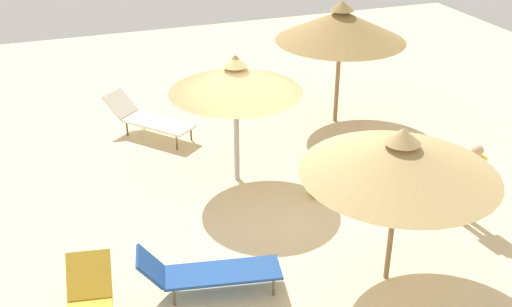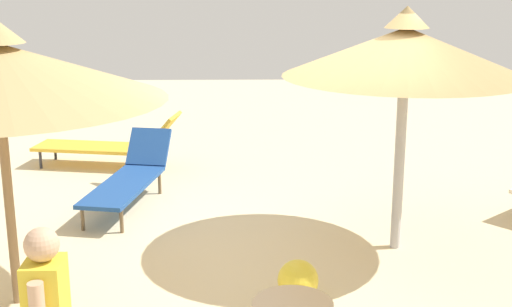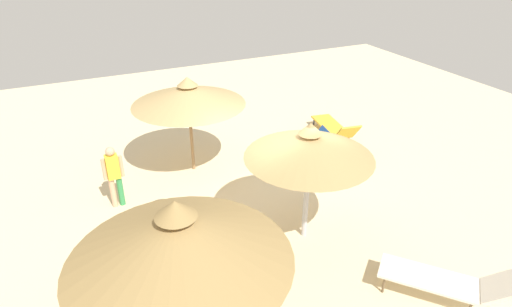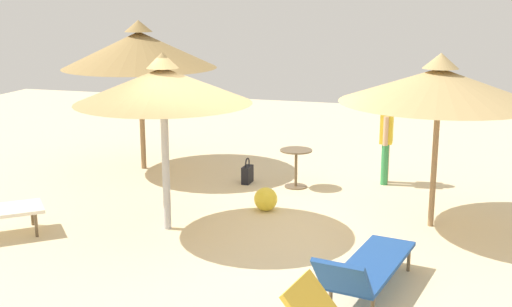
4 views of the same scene
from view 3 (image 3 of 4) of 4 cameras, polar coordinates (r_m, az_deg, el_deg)
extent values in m
cube|color=beige|center=(10.04, 2.47, -7.70)|extent=(24.00, 24.00, 0.10)
cylinder|color=olive|center=(11.23, -8.59, 3.05)|extent=(0.08, 0.08, 2.27)
cone|color=tan|center=(10.87, -8.95, 7.68)|extent=(2.84, 2.84, 0.49)
cone|color=tan|center=(10.76, -9.08, 9.41)|extent=(0.51, 0.51, 0.22)
cylinder|color=#B2B2B7|center=(8.69, 6.70, -4.85)|extent=(0.11, 0.11, 2.22)
cone|color=tan|center=(8.20, 7.08, 1.07)|extent=(2.51, 2.51, 0.50)
cone|color=tan|center=(8.05, 7.23, 3.30)|extent=(0.45, 0.45, 0.22)
cylinder|color=olive|center=(6.36, -9.31, -19.26)|extent=(0.10, 0.10, 2.30)
cone|color=#997A47|center=(5.56, -10.23, -10.95)|extent=(2.94, 2.94, 0.69)
cone|color=#997A47|center=(5.30, -10.63, -7.18)|extent=(0.53, 0.53, 0.22)
cube|color=gold|center=(13.61, 9.88, 3.60)|extent=(1.83, 0.92, 0.05)
cylinder|color=#2D2D33|center=(14.19, 7.65, 4.09)|extent=(0.04, 0.04, 0.27)
cylinder|color=#2D2D33|center=(14.39, 9.58, 4.29)|extent=(0.04, 0.04, 0.27)
cylinder|color=#2D2D33|center=(12.98, 10.09, 1.55)|extent=(0.04, 0.04, 0.27)
cylinder|color=#2D2D33|center=(13.19, 12.15, 1.81)|extent=(0.04, 0.04, 0.27)
cube|color=gold|center=(12.61, 12.01, 2.78)|extent=(0.58, 0.69, 0.54)
cube|color=#1E478C|center=(11.98, 3.83, 0.62)|extent=(0.87, 1.82, 0.05)
cylinder|color=brown|center=(11.67, 0.74, -1.06)|extent=(0.04, 0.04, 0.30)
cylinder|color=brown|center=(12.07, 0.15, -0.02)|extent=(0.04, 0.04, 0.30)
cylinder|color=brown|center=(12.09, 7.45, -0.20)|extent=(0.04, 0.04, 0.30)
cylinder|color=brown|center=(12.48, 6.67, 0.77)|extent=(0.04, 0.04, 0.30)
cube|color=#1E478C|center=(12.21, 8.53, 2.18)|extent=(0.62, 0.48, 0.46)
cube|color=silver|center=(8.34, 21.84, -15.03)|extent=(1.67, 1.56, 0.05)
cylinder|color=brown|center=(8.26, 16.51, -16.31)|extent=(0.04, 0.04, 0.34)
cylinder|color=brown|center=(8.67, 17.10, -13.97)|extent=(0.04, 0.04, 0.34)
cylinder|color=brown|center=(8.74, 26.40, -15.64)|extent=(0.04, 0.04, 0.34)
cube|color=silver|center=(8.31, 29.68, -14.99)|extent=(0.82, 0.83, 0.48)
cylinder|color=#338C4C|center=(10.47, -17.45, -4.69)|extent=(0.13, 0.13, 0.75)
cylinder|color=tan|center=(10.45, -18.36, -4.89)|extent=(0.13, 0.13, 0.75)
cube|color=yellow|center=(10.14, -18.43, -1.66)|extent=(0.22, 0.27, 0.56)
sphere|color=tan|center=(9.97, -18.76, 0.26)|extent=(0.20, 0.20, 0.20)
cylinder|color=tan|center=(10.17, -17.40, -1.58)|extent=(0.09, 0.09, 0.52)
cylinder|color=tan|center=(10.14, -19.43, -2.01)|extent=(0.09, 0.09, 0.52)
cube|color=black|center=(8.73, -10.57, -12.83)|extent=(0.15, 0.31, 0.31)
torus|color=black|center=(8.59, -10.69, -11.78)|extent=(0.03, 0.22, 0.22)
cylinder|color=brown|center=(9.13, -12.38, -6.92)|extent=(0.57, 0.57, 0.02)
cylinder|color=brown|center=(9.32, -12.17, -8.65)|extent=(0.05, 0.05, 0.66)
cylinder|color=brown|center=(9.51, -11.97, -10.21)|extent=(0.40, 0.40, 0.02)
sphere|color=yellow|center=(9.60, -3.52, -7.85)|extent=(0.38, 0.38, 0.38)
camera|label=1|loc=(17.84, -1.54, 28.84)|focal=43.16mm
camera|label=2|loc=(8.84, -43.70, 1.07)|focal=49.30mm
camera|label=4|loc=(16.24, 26.96, 16.40)|focal=46.87mm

